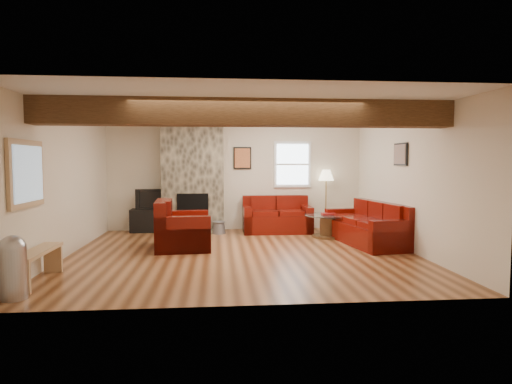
{
  "coord_description": "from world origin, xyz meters",
  "views": [
    {
      "loc": [
        -0.43,
        -7.42,
        1.6
      ],
      "look_at": [
        0.27,
        0.4,
        1.05
      ],
      "focal_mm": 30.0,
      "sensor_mm": 36.0,
      "label": 1
    }
  ],
  "objects_px": {
    "sofa_three": "(366,223)",
    "loveseat": "(277,214)",
    "television": "(154,199)",
    "coffee_table": "(328,226)",
    "armchair_red": "(183,224)",
    "floor_lamp": "(326,178)",
    "tv_cabinet": "(154,220)"
  },
  "relations": [
    {
      "from": "sofa_three",
      "to": "tv_cabinet",
      "type": "distance_m",
      "value": 4.75
    },
    {
      "from": "coffee_table",
      "to": "television",
      "type": "bearing_deg",
      "value": 164.42
    },
    {
      "from": "loveseat",
      "to": "sofa_three",
      "type": "bearing_deg",
      "value": -43.49
    },
    {
      "from": "loveseat",
      "to": "floor_lamp",
      "type": "relative_size",
      "value": 1.08
    },
    {
      "from": "armchair_red",
      "to": "floor_lamp",
      "type": "height_order",
      "value": "floor_lamp"
    },
    {
      "from": "tv_cabinet",
      "to": "television",
      "type": "bearing_deg",
      "value": 0.0
    },
    {
      "from": "sofa_three",
      "to": "loveseat",
      "type": "distance_m",
      "value": 2.19
    },
    {
      "from": "armchair_red",
      "to": "coffee_table",
      "type": "relative_size",
      "value": 1.12
    },
    {
      "from": "coffee_table",
      "to": "armchair_red",
      "type": "bearing_deg",
      "value": -162.73
    },
    {
      "from": "sofa_three",
      "to": "floor_lamp",
      "type": "xyz_separation_m",
      "value": [
        -0.34,
        1.85,
        0.81
      ]
    },
    {
      "from": "tv_cabinet",
      "to": "sofa_three",
      "type": "bearing_deg",
      "value": -22.63
    },
    {
      "from": "armchair_red",
      "to": "television",
      "type": "distance_m",
      "value": 2.18
    },
    {
      "from": "sofa_three",
      "to": "loveseat",
      "type": "bearing_deg",
      "value": -142.95
    },
    {
      "from": "coffee_table",
      "to": "television",
      "type": "distance_m",
      "value": 3.99
    },
    {
      "from": "television",
      "to": "coffee_table",
      "type": "bearing_deg",
      "value": -15.58
    },
    {
      "from": "armchair_red",
      "to": "coffee_table",
      "type": "xyz_separation_m",
      "value": [
        2.99,
        0.93,
        -0.21
      ]
    },
    {
      "from": "armchair_red",
      "to": "tv_cabinet",
      "type": "distance_m",
      "value": 2.16
    },
    {
      "from": "sofa_three",
      "to": "loveseat",
      "type": "relative_size",
      "value": 1.36
    },
    {
      "from": "coffee_table",
      "to": "tv_cabinet",
      "type": "distance_m",
      "value": 3.96
    },
    {
      "from": "loveseat",
      "to": "television",
      "type": "height_order",
      "value": "television"
    },
    {
      "from": "sofa_three",
      "to": "coffee_table",
      "type": "height_order",
      "value": "sofa_three"
    },
    {
      "from": "television",
      "to": "armchair_red",
      "type": "bearing_deg",
      "value": -67.67
    },
    {
      "from": "loveseat",
      "to": "coffee_table",
      "type": "height_order",
      "value": "loveseat"
    },
    {
      "from": "loveseat",
      "to": "armchair_red",
      "type": "relative_size",
      "value": 1.39
    },
    {
      "from": "sofa_three",
      "to": "television",
      "type": "bearing_deg",
      "value": -121.35
    },
    {
      "from": "tv_cabinet",
      "to": "floor_lamp",
      "type": "height_order",
      "value": "floor_lamp"
    },
    {
      "from": "armchair_red",
      "to": "sofa_three",
      "type": "bearing_deg",
      "value": -91.33
    },
    {
      "from": "loveseat",
      "to": "coffee_table",
      "type": "bearing_deg",
      "value": -36.68
    },
    {
      "from": "television",
      "to": "floor_lamp",
      "type": "distance_m",
      "value": 4.06
    },
    {
      "from": "loveseat",
      "to": "coffee_table",
      "type": "distance_m",
      "value": 1.27
    },
    {
      "from": "loveseat",
      "to": "tv_cabinet",
      "type": "xyz_separation_m",
      "value": [
        -2.81,
        0.3,
        -0.15
      ]
    },
    {
      "from": "coffee_table",
      "to": "television",
      "type": "relative_size",
      "value": 1.23
    }
  ]
}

